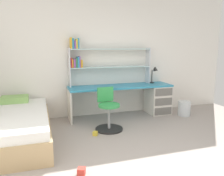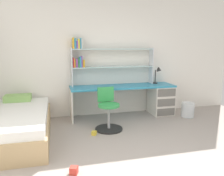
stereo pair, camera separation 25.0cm
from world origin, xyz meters
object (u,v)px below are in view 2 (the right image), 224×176
at_px(desk_lamp, 158,73).
at_px(toy_block_red_0, 74,170).
at_px(desk, 149,97).
at_px(toy_block_yellow_1, 94,133).
at_px(swivel_chair, 108,113).
at_px(bed_platform, 12,125).
at_px(bookshelf_hutch, 101,58).
at_px(waste_bin, 188,110).

height_order(desk_lamp, toy_block_red_0, desk_lamp).
bearing_deg(desk, toy_block_yellow_1, -147.19).
height_order(swivel_chair, bed_platform, swivel_chair).
relative_size(bookshelf_hutch, waste_bin, 5.68).
xyz_separation_m(desk, toy_block_red_0, (-1.90, -2.10, -0.36)).
height_order(desk_lamp, swivel_chair, desk_lamp).
height_order(swivel_chair, waste_bin, swivel_chair).
height_order(desk, desk_lamp, desk_lamp).
bearing_deg(toy_block_red_0, bookshelf_hutch, 70.15).
distance_m(desk_lamp, bed_platform, 3.26).
bearing_deg(waste_bin, desk, 153.33).
xyz_separation_m(toy_block_red_0, toy_block_yellow_1, (0.46, 1.17, -0.01)).
height_order(desk_lamp, toy_block_yellow_1, desk_lamp).
xyz_separation_m(desk, toy_block_yellow_1, (-1.45, -0.93, -0.37)).
bearing_deg(waste_bin, toy_block_yellow_1, -166.24).
relative_size(desk, bed_platform, 1.10).
height_order(bed_platform, waste_bin, bed_platform).
height_order(desk_lamp, waste_bin, desk_lamp).
distance_m(desk, desk_lamp, 0.61).
distance_m(bookshelf_hutch, desk_lamp, 1.39).
bearing_deg(swivel_chair, bookshelf_hutch, 86.69).
bearing_deg(desk_lamp, toy_block_red_0, -134.59).
relative_size(bookshelf_hutch, desk_lamp, 4.82).
bearing_deg(bookshelf_hutch, desk, -9.18).
height_order(desk, bed_platform, desk).
relative_size(bed_platform, waste_bin, 6.45).
xyz_separation_m(desk_lamp, toy_block_yellow_1, (-1.70, -1.02, -0.92)).
height_order(bookshelf_hutch, toy_block_yellow_1, bookshelf_hutch).
bearing_deg(toy_block_yellow_1, bed_platform, 172.08).
relative_size(desk, toy_block_red_0, 24.83).
xyz_separation_m(bed_platform, waste_bin, (3.59, 0.35, -0.08)).
bearing_deg(desk, toy_block_red_0, -132.13).
relative_size(waste_bin, toy_block_yellow_1, 4.29).
relative_size(desk_lamp, toy_block_yellow_1, 5.06).
distance_m(swivel_chair, toy_block_yellow_1, 0.48).
bearing_deg(toy_block_yellow_1, toy_block_red_0, -111.30).
bearing_deg(bookshelf_hutch, waste_bin, -16.89).
xyz_separation_m(swivel_chair, toy_block_yellow_1, (-0.31, -0.23, -0.27)).
bearing_deg(bed_platform, toy_block_red_0, -56.18).
bearing_deg(waste_bin, toy_block_red_0, -147.34).
relative_size(desk_lamp, swivel_chair, 0.49).
xyz_separation_m(desk, waste_bin, (0.77, -0.39, -0.25)).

